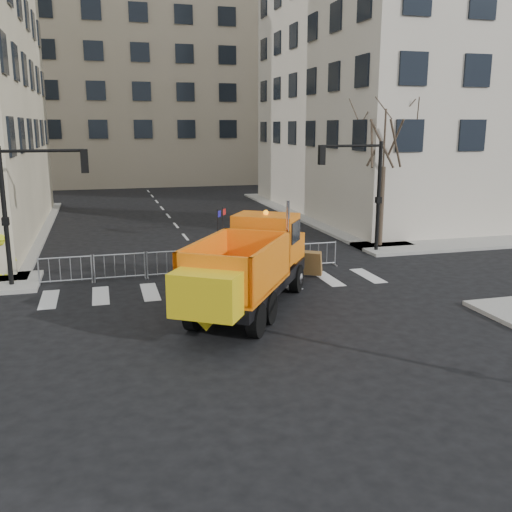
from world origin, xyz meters
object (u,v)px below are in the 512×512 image
object	(u,v)px
cop_a	(295,259)
cop_c	(257,255)
newspaper_box	(269,242)
plow_truck	(248,265)
cop_b	(290,249)
worker	(1,255)

from	to	relation	value
cop_a	cop_c	world-z (taller)	cop_a
newspaper_box	cop_c	bearing A→B (deg)	-139.48
plow_truck	cop_b	bearing A→B (deg)	-0.57
cop_b	worker	size ratio (longest dim) A/B	1.18
cop_a	worker	world-z (taller)	cop_a
plow_truck	newspaper_box	world-z (taller)	plow_truck
cop_b	worker	xyz separation A→B (m)	(-11.64, 2.17, -0.00)
worker	newspaper_box	distance (m)	11.69
cop_a	newspaper_box	size ratio (longest dim) A/B	1.72
cop_c	worker	xyz separation A→B (m)	(-10.24, 2.05, 0.21)
worker	cop_a	bearing A→B (deg)	-23.92
cop_c	newspaper_box	world-z (taller)	cop_c
plow_truck	worker	distance (m)	10.95
cop_a	worker	distance (m)	11.94
cop_b	newspaper_box	size ratio (longest dim) A/B	1.84
cop_c	worker	size ratio (longest dim) A/B	0.93
worker	newspaper_box	xyz separation A→B (m)	(11.65, 0.92, -0.31)
cop_c	worker	world-z (taller)	worker
cop_c	newspaper_box	bearing A→B (deg)	-152.89
plow_truck	cop_c	distance (m)	4.99
cop_c	cop_a	bearing A→B (deg)	86.11
plow_truck	newspaper_box	bearing A→B (deg)	11.39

